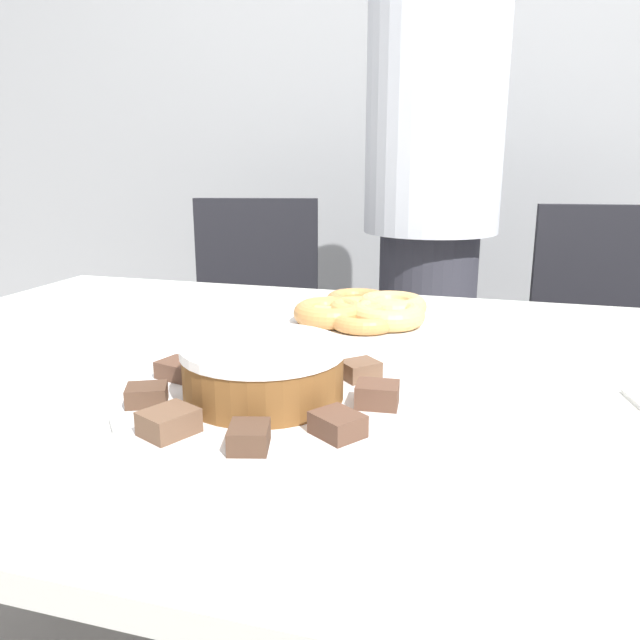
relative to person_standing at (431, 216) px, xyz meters
name	(u,v)px	position (x,y,z in m)	size (l,w,h in m)	color
wall_back	(457,82)	(0.00, 0.68, 0.43)	(8.00, 0.05, 2.60)	#A8AAAD
table	(353,412)	(0.00, -0.95, -0.21)	(1.72, 1.06, 0.73)	silver
person_standing	(431,216)	(0.00, 0.00, 0.00)	(0.38, 0.38, 1.65)	#383842
office_chair_left	(253,354)	(-0.53, -0.07, -0.43)	(0.53, 0.53, 0.91)	black
office_chair_right	(610,386)	(0.51, -0.07, -0.43)	(0.50, 0.50, 0.91)	black
plate_cake	(264,401)	(-0.08, -1.13, -0.13)	(0.37, 0.37, 0.01)	white
plate_donuts	(358,323)	(-0.05, -0.72, -0.13)	(0.32, 0.32, 0.01)	white
frosted_cake	(263,371)	(-0.08, -1.13, -0.09)	(0.20, 0.20, 0.07)	brown
lamington_0	(338,424)	(0.04, -1.21, -0.12)	(0.07, 0.06, 0.02)	brown
lamington_1	(377,395)	(0.06, -1.11, -0.12)	(0.05, 0.05, 0.03)	brown
lamington_2	(360,370)	(0.02, -1.03, -0.12)	(0.06, 0.06, 0.02)	brown
lamington_3	(307,355)	(-0.06, -0.99, -0.12)	(0.04, 0.05, 0.02)	brown
lamington_4	(240,356)	(-0.16, -1.01, -0.12)	(0.06, 0.06, 0.02)	brown
lamington_5	(179,369)	(-0.21, -1.09, -0.12)	(0.06, 0.06, 0.02)	brown
lamington_6	(147,395)	(-0.20, -1.19, -0.12)	(0.06, 0.06, 0.02)	#513828
lamington_7	(169,422)	(-0.14, -1.25, -0.12)	(0.07, 0.07, 0.03)	brown
lamington_8	(249,437)	(-0.04, -1.26, -0.12)	(0.05, 0.06, 0.02)	#513828
donut_0	(358,311)	(-0.05, -0.72, -0.11)	(0.11, 0.11, 0.04)	tan
donut_1	(358,301)	(-0.07, -0.63, -0.11)	(0.13, 0.13, 0.03)	#C68447
donut_2	(328,309)	(-0.11, -0.71, -0.11)	(0.11, 0.11, 0.03)	#E5AD66
donut_3	(329,313)	(-0.09, -0.75, -0.11)	(0.13, 0.13, 0.04)	#D18E4C
donut_4	(364,321)	(-0.03, -0.77, -0.12)	(0.12, 0.12, 0.03)	#D18E4C
donut_5	(388,315)	(0.01, -0.74, -0.11)	(0.13, 0.13, 0.04)	#E5AD66
donut_6	(391,306)	(0.01, -0.67, -0.11)	(0.13, 0.13, 0.04)	#E5AD66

